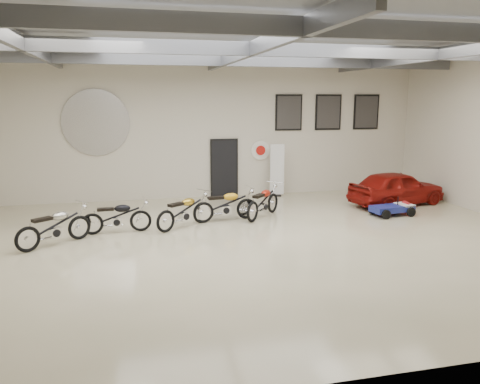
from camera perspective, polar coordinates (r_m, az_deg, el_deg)
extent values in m
cube|color=beige|center=(11.94, 1.32, -6.29)|extent=(16.00, 12.00, 0.01)
cube|color=gray|center=(11.47, 1.44, 18.28)|extent=(16.00, 12.00, 0.01)
cube|color=beige|center=(17.29, -3.65, 7.60)|extent=(16.00, 0.02, 5.00)
cube|color=black|center=(17.48, -1.95, 2.88)|extent=(0.92, 0.08, 2.10)
imported|color=maroon|center=(16.97, 18.55, 0.48)|extent=(2.17, 3.73, 1.19)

